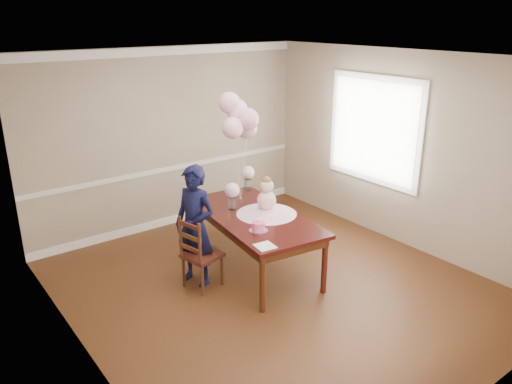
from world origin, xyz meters
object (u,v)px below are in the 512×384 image
at_px(dining_table_top, 254,216).
at_px(woman, 195,226).
at_px(birthday_cake, 258,226).
at_px(dining_chair_seat, 202,255).

bearing_deg(dining_table_top, woman, 175.92).
height_order(birthday_cake, dining_chair_seat, birthday_cake).
distance_m(dining_table_top, dining_chair_seat, 0.82).
xyz_separation_m(dining_table_top, dining_chair_seat, (-0.76, 0.02, -0.32)).
bearing_deg(woman, dining_chair_seat, -17.50).
distance_m(birthday_cake, woman, 0.77).
height_order(dining_table_top, woman, woman).
height_order(birthday_cake, woman, woman).
distance_m(dining_chair_seat, woman, 0.36).
relative_size(dining_table_top, dining_chair_seat, 5.02).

